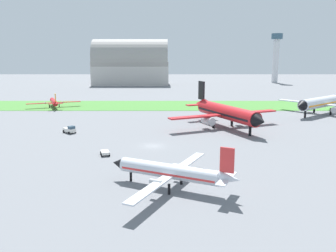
% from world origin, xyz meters
% --- Properties ---
extents(ground_plane, '(600.00, 600.00, 0.00)m').
position_xyz_m(ground_plane, '(0.00, 0.00, 0.00)').
color(ground_plane, slate).
extents(grass_taxiway_strip, '(360.00, 28.00, 0.08)m').
position_xyz_m(grass_taxiway_strip, '(0.00, 64.15, 0.04)').
color(grass_taxiway_strip, '#478438').
rests_on(grass_taxiway_strip, ground_plane).
extents(airplane_foreground_turboprop, '(19.93, 22.93, 7.41)m').
position_xyz_m(airplane_foreground_turboprop, '(3.92, -25.43, 2.71)').
color(airplane_foreground_turboprop, silver).
rests_on(airplane_foreground_turboprop, ground_plane).
extents(airplane_midfield_jet, '(31.98, 31.82, 12.03)m').
position_xyz_m(airplane_midfield_jet, '(19.35, 20.22, 4.33)').
color(airplane_midfield_jet, red).
rests_on(airplane_midfield_jet, ground_plane).
extents(airplane_parked_jet_far, '(26.49, 25.80, 11.37)m').
position_xyz_m(airplane_parked_jet_far, '(55.78, 42.63, 4.09)').
color(airplane_parked_jet_far, silver).
rests_on(airplane_parked_jet_far, ground_plane).
extents(airplane_taxiing_turboprop, '(19.05, 16.53, 6.05)m').
position_xyz_m(airplane_taxiing_turboprop, '(-40.69, 58.50, 2.21)').
color(airplane_taxiing_turboprop, red).
rests_on(airplane_taxiing_turboprop, ground_plane).
extents(pushback_tug_near_gate, '(3.89, 3.74, 1.95)m').
position_xyz_m(pushback_tug_near_gate, '(-22.14, 13.21, 0.91)').
color(pushback_tug_near_gate, white).
rests_on(pushback_tug_near_gate, ground_plane).
extents(baggage_cart_midfield, '(2.37, 2.79, 0.90)m').
position_xyz_m(baggage_cart_midfield, '(-9.31, -7.53, 0.57)').
color(baggage_cart_midfield, white).
rests_on(baggage_cart_midfield, ground_plane).
extents(hangar_distant, '(50.96, 25.20, 30.43)m').
position_xyz_m(hangar_distant, '(-21.76, 165.87, 14.17)').
color(hangar_distant, '#BCB7B2').
rests_on(hangar_distant, ground_plane).
extents(control_tower, '(8.00, 8.00, 35.26)m').
position_xyz_m(control_tower, '(81.90, 183.31, 20.87)').
color(control_tower, silver).
rests_on(control_tower, ground_plane).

